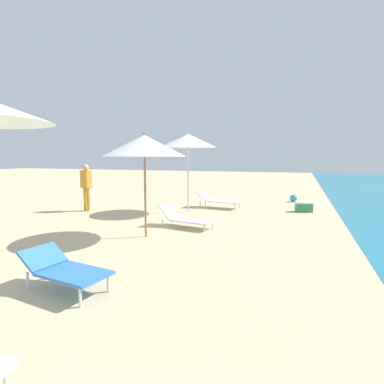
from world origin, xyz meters
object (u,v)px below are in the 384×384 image
object	(u,v)px
lounger_second_shoreside	(65,269)
cooler_box	(304,207)
lounger_farthest_shoreside	(218,200)
beach_ball	(294,198)
lounger_third_shoreside	(185,218)
umbrella_farthest	(188,141)
person_walking_mid	(86,183)
umbrella_third	(144,146)

from	to	relation	value
lounger_second_shoreside	cooler_box	world-z (taller)	lounger_second_shoreside
lounger_farthest_shoreside	beach_ball	distance (m)	3.66
lounger_third_shoreside	umbrella_farthest	world-z (taller)	umbrella_farthest
umbrella_farthest	lounger_farthest_shoreside	world-z (taller)	umbrella_farthest
person_walking_mid	beach_ball	bearing A→B (deg)	-40.66
lounger_third_shoreside	person_walking_mid	world-z (taller)	person_walking_mid
beach_ball	cooler_box	distance (m)	2.40
lounger_third_shoreside	cooler_box	size ratio (longest dim) A/B	2.58
person_walking_mid	beach_ball	world-z (taller)	person_walking_mid
lounger_farthest_shoreside	beach_ball	bearing A→B (deg)	49.24
lounger_second_shoreside	lounger_farthest_shoreside	world-z (taller)	lounger_farthest_shoreside
umbrella_third	cooler_box	bearing A→B (deg)	53.35
lounger_second_shoreside	umbrella_third	distance (m)	3.55
umbrella_farthest	person_walking_mid	bearing A→B (deg)	-164.13
umbrella_third	umbrella_farthest	bearing A→B (deg)	93.18
umbrella_third	lounger_farthest_shoreside	bearing A→B (deg)	82.96
lounger_third_shoreside	lounger_farthest_shoreside	bearing A→B (deg)	100.49
umbrella_farthest	lounger_farthest_shoreside	size ratio (longest dim) A/B	1.65
cooler_box	umbrella_third	bearing A→B (deg)	-126.65
cooler_box	lounger_second_shoreside	bearing A→B (deg)	-112.55
lounger_second_shoreside	cooler_box	distance (m)	8.49
umbrella_third	umbrella_farthest	xyz separation A→B (m)	(-0.19, 3.46, 0.28)
cooler_box	beach_ball	bearing A→B (deg)	99.25
umbrella_farthest	person_walking_mid	xyz separation A→B (m)	(-3.45, -0.98, -1.44)
lounger_second_shoreside	umbrella_farthest	size ratio (longest dim) A/B	0.50
lounger_second_shoreside	person_walking_mid	bearing A→B (deg)	134.11
umbrella_third	lounger_second_shoreside	bearing A→B (deg)	-83.93
cooler_box	lounger_third_shoreside	bearing A→B (deg)	-130.62
lounger_farthest_shoreside	person_walking_mid	bearing A→B (deg)	-148.03
lounger_farthest_shoreside	cooler_box	distance (m)	3.01
lounger_third_shoreside	person_walking_mid	distance (m)	4.41
lounger_third_shoreside	beach_ball	distance (m)	6.49
person_walking_mid	cooler_box	bearing A→B (deg)	-57.30
umbrella_third	cooler_box	xyz separation A→B (m)	(3.58, 4.81, -1.98)
person_walking_mid	cooler_box	distance (m)	7.62
umbrella_farthest	beach_ball	bearing A→B (deg)	47.68
umbrella_third	beach_ball	xyz separation A→B (m)	(3.19, 7.17, -2.00)
lounger_second_shoreside	umbrella_third	size ratio (longest dim) A/B	0.56
lounger_third_shoreside	cooler_box	distance (m)	4.67
lounger_second_shoreside	umbrella_third	bearing A→B (deg)	104.48
person_walking_mid	cooler_box	size ratio (longest dim) A/B	2.65
lounger_third_shoreside	cooler_box	bearing A→B (deg)	60.50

